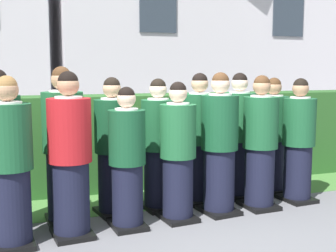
# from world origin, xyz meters

# --- Properties ---
(ground_plane) EXTENTS (60.00, 60.00, 0.00)m
(ground_plane) POSITION_xyz_m (0.00, 0.00, 0.00)
(ground_plane) COLOR slate
(student_front_row_0) EXTENTS (0.43, 0.50, 1.65)m
(student_front_row_0) POSITION_xyz_m (-1.74, -0.17, 0.78)
(student_front_row_0) COLOR black
(student_front_row_0) RESTS_ON ground
(student_in_red_blazer) EXTENTS (0.44, 0.52, 1.69)m
(student_in_red_blazer) POSITION_xyz_m (-1.16, -0.09, 0.80)
(student_in_red_blazer) COLOR black
(student_in_red_blazer) RESTS_ON ground
(student_front_row_2) EXTENTS (0.40, 0.49, 1.52)m
(student_front_row_2) POSITION_xyz_m (-0.56, -0.05, 0.72)
(student_front_row_2) COLOR black
(student_front_row_2) RESTS_ON ground
(student_front_row_3) EXTENTS (0.41, 0.48, 1.57)m
(student_front_row_3) POSITION_xyz_m (0.04, 0.01, 0.75)
(student_front_row_3) COLOR black
(student_front_row_3) RESTS_ON ground
(student_front_row_4) EXTENTS (0.44, 0.52, 1.67)m
(student_front_row_4) POSITION_xyz_m (0.59, 0.08, 0.80)
(student_front_row_4) COLOR black
(student_front_row_4) RESTS_ON ground
(student_front_row_5) EXTENTS (0.42, 0.48, 1.63)m
(student_front_row_5) POSITION_xyz_m (1.14, 0.10, 0.78)
(student_front_row_5) COLOR black
(student_front_row_5) RESTS_ON ground
(student_front_row_6) EXTENTS (0.41, 0.48, 1.59)m
(student_front_row_6) POSITION_xyz_m (1.76, 0.19, 0.76)
(student_front_row_6) COLOR black
(student_front_row_6) RESTS_ON ground
(student_rear_row_0) EXTENTS (0.44, 0.51, 1.71)m
(student_rear_row_0) POSITION_xyz_m (-1.83, 0.29, 0.81)
(student_rear_row_0) COLOR black
(student_rear_row_0) RESTS_ON ground
(student_rear_row_1) EXTENTS (0.45, 0.52, 1.74)m
(student_rear_row_1) POSITION_xyz_m (-1.18, 0.36, 0.83)
(student_rear_row_1) COLOR black
(student_rear_row_1) RESTS_ON ground
(student_rear_row_2) EXTENTS (0.45, 0.54, 1.62)m
(student_rear_row_2) POSITION_xyz_m (-0.61, 0.46, 0.77)
(student_rear_row_2) COLOR black
(student_rear_row_2) RESTS_ON ground
(student_rear_row_3) EXTENTS (0.42, 0.53, 1.60)m
(student_rear_row_3) POSITION_xyz_m (-0.04, 0.48, 0.76)
(student_rear_row_3) COLOR black
(student_rear_row_3) RESTS_ON ground
(student_rear_row_4) EXTENTS (0.43, 0.49, 1.66)m
(student_rear_row_4) POSITION_xyz_m (0.54, 0.57, 0.79)
(student_rear_row_4) COLOR black
(student_rear_row_4) RESTS_ON ground
(student_rear_row_5) EXTENTS (0.43, 0.52, 1.66)m
(student_rear_row_5) POSITION_xyz_m (1.13, 0.63, 0.79)
(student_rear_row_5) COLOR black
(student_rear_row_5) RESTS_ON ground
(student_rear_row_6) EXTENTS (0.41, 0.47, 1.59)m
(student_rear_row_6) POSITION_xyz_m (1.69, 0.69, 0.76)
(student_rear_row_6) COLOR black
(student_rear_row_6) RESTS_ON ground
(hedge) EXTENTS (10.21, 0.70, 1.34)m
(hedge) POSITION_xyz_m (0.00, 1.66, 0.67)
(hedge) COLOR #285623
(hedge) RESTS_ON ground
(lawn_strip) EXTENTS (10.21, 0.90, 0.01)m
(lawn_strip) POSITION_xyz_m (0.00, 0.86, 0.00)
(lawn_strip) COLOR #477A38
(lawn_strip) RESTS_ON ground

